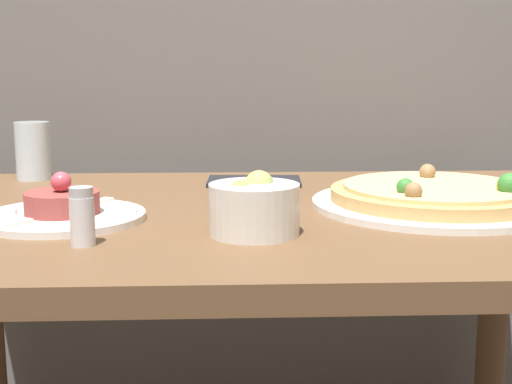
{
  "coord_description": "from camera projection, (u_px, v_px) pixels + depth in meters",
  "views": [
    {
      "loc": [
        -0.04,
        -0.68,
        0.97
      ],
      "look_at": [
        0.01,
        0.3,
        0.8
      ],
      "focal_mm": 50.0,
      "sensor_mm": 36.0,
      "label": 1
    }
  ],
  "objects": [
    {
      "name": "dining_table",
      "position": [
        250.0,
        282.0,
        1.1
      ],
      "size": [
        1.14,
        0.75,
        0.76
      ],
      "color": "brown",
      "rests_on": "ground_plane"
    },
    {
      "name": "pizza_plate",
      "position": [
        436.0,
        197.0,
        1.09
      ],
      "size": [
        0.38,
        0.38,
        0.06
      ],
      "color": "white",
      "rests_on": "dining_table"
    },
    {
      "name": "napkin",
      "position": [
        254.0,
        181.0,
        1.31
      ],
      "size": [
        0.17,
        0.11,
        0.01
      ],
      "color": "black",
      "rests_on": "dining_table"
    },
    {
      "name": "small_bowl",
      "position": [
        254.0,
        207.0,
        0.91
      ],
      "size": [
        0.12,
        0.12,
        0.08
      ],
      "color": "silver",
      "rests_on": "dining_table"
    },
    {
      "name": "drinking_glass",
      "position": [
        33.0,
        151.0,
        1.35
      ],
      "size": [
        0.07,
        0.07,
        0.11
      ],
      "color": "silver",
      "rests_on": "dining_table"
    },
    {
      "name": "tartare_plate",
      "position": [
        62.0,
        211.0,
        1.0
      ],
      "size": [
        0.23,
        0.23,
        0.07
      ],
      "color": "white",
      "rests_on": "dining_table"
    },
    {
      "name": "salt_shaker",
      "position": [
        82.0,
        217.0,
        0.86
      ],
      "size": [
        0.03,
        0.03,
        0.07
      ],
      "color": "silver",
      "rests_on": "dining_table"
    }
  ]
}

